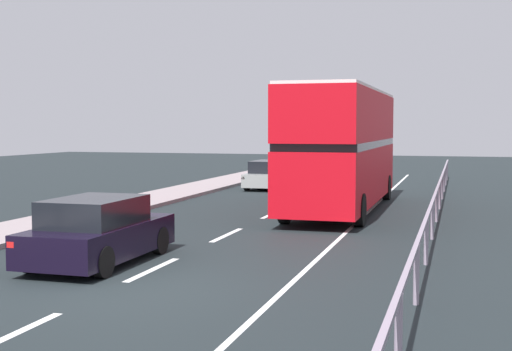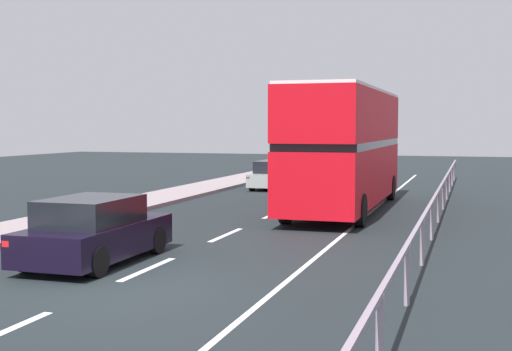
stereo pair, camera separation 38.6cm
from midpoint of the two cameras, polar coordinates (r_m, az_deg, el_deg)
ground_plane at (r=13.39m, az=-11.20°, el=-9.15°), size 75.72×120.00×0.10m
lane_paint_markings at (r=21.04m, az=5.01°, el=-4.11°), size 3.22×46.00×0.01m
bridge_side_railing at (r=20.54m, az=15.13°, el=-2.02°), size 0.10×42.00×1.06m
double_decker_bus_red at (r=24.72m, az=7.84°, el=2.43°), size 2.59×10.92×4.29m
hatchback_car_near at (r=15.55m, az=-12.49°, el=-4.53°), size 1.85×4.11×1.46m
sedan_car_ahead at (r=33.20m, az=2.00°, el=0.03°), size 1.83×4.12×1.35m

